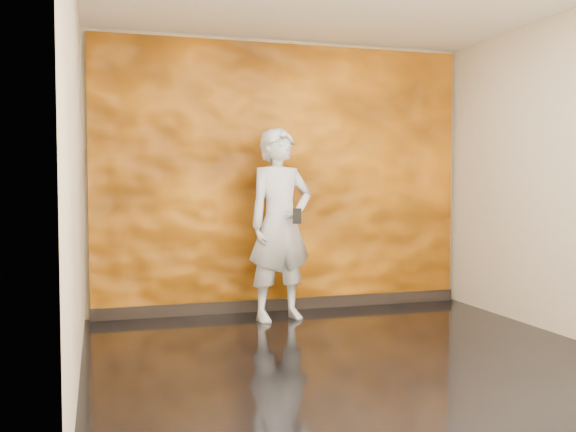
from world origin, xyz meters
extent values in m
cube|color=black|center=(0.00, 0.00, -0.01)|extent=(4.00, 4.00, 0.01)
cube|color=beige|center=(0.00, 2.00, 1.40)|extent=(4.00, 0.02, 2.80)
cube|color=beige|center=(0.00, -2.00, 1.40)|extent=(4.00, 0.02, 2.80)
cube|color=beige|center=(-2.00, 0.00, 1.40)|extent=(0.02, 4.00, 2.80)
cube|color=orange|center=(0.00, 1.96, 1.38)|extent=(3.90, 0.06, 2.75)
cube|color=black|center=(0.00, 1.92, 0.06)|extent=(3.90, 0.04, 0.12)
imported|color=#999DA8|center=(-0.18, 1.48, 0.93)|extent=(0.76, 0.59, 1.85)
cube|color=black|center=(-0.09, 1.22, 1.02)|extent=(0.08, 0.02, 0.15)
camera|label=1|loc=(-1.86, -4.45, 1.33)|focal=40.00mm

